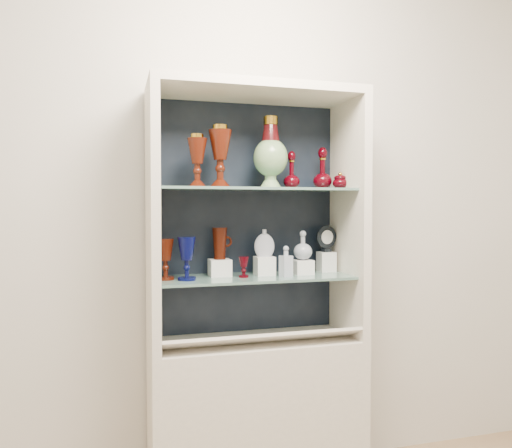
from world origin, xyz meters
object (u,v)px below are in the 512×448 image
object	(u,v)px
enamel_urn	(271,153)
ruby_decanter_a	(292,168)
cobalt_goblet	(187,259)
ruby_goblet_small	(244,267)
pedestal_lamp_left	(197,161)
ruby_decanter_b	(323,167)
lidded_bowl	(340,180)
cameo_medallion	(326,238)
ruby_goblet_tall	(166,259)
pedestal_lamp_right	(220,156)
flat_flask	(264,242)
clear_square_bottle	(286,261)
ruby_pitcher	(220,243)
clear_round_decanter	(303,246)

from	to	relation	value
enamel_urn	ruby_decanter_a	distance (m)	0.14
cobalt_goblet	ruby_goblet_small	xyz separation A→B (m)	(0.27, 0.02, -0.05)
pedestal_lamp_left	ruby_decanter_b	xyz separation A→B (m)	(0.65, 0.10, -0.01)
lidded_bowl	cameo_medallion	distance (m)	0.30
ruby_decanter_b	ruby_goblet_tall	distance (m)	0.91
pedestal_lamp_left	ruby_goblet_tall	distance (m)	0.47
ruby_goblet_tall	ruby_goblet_small	distance (m)	0.36
pedestal_lamp_right	flat_flask	world-z (taller)	pedestal_lamp_right
pedestal_lamp_right	cobalt_goblet	distance (m)	0.49
flat_flask	cameo_medallion	bearing A→B (deg)	20.09
ruby_decanter_a	clear_square_bottle	distance (m)	0.46
enamel_urn	flat_flask	world-z (taller)	enamel_urn
ruby_decanter_a	cameo_medallion	bearing A→B (deg)	9.22
pedestal_lamp_right	clear_square_bottle	bearing A→B (deg)	0.19
cobalt_goblet	cameo_medallion	xyz separation A→B (m)	(0.73, 0.11, 0.07)
pedestal_lamp_left	pedestal_lamp_right	bearing A→B (deg)	0.40
ruby_goblet_tall	ruby_decanter_a	bearing A→B (deg)	3.54
flat_flask	ruby_pitcher	bearing A→B (deg)	-174.32
pedestal_lamp_left	lidded_bowl	world-z (taller)	pedestal_lamp_left
pedestal_lamp_right	clear_round_decanter	size ratio (longest dim) A/B	2.05
pedestal_lamp_right	ruby_decanter_a	size ratio (longest dim) A/B	1.36
enamel_urn	pedestal_lamp_left	bearing A→B (deg)	-172.44
pedestal_lamp_left	ruby_goblet_tall	world-z (taller)	pedestal_lamp_left
ruby_goblet_tall	ruby_goblet_small	xyz separation A→B (m)	(0.36, -0.02, -0.04)
pedestal_lamp_right	enamel_urn	distance (m)	0.26
cameo_medallion	enamel_urn	bearing A→B (deg)	-179.94
ruby_pitcher	flat_flask	distance (m)	0.22
pedestal_lamp_right	cobalt_goblet	size ratio (longest dim) A/B	1.44
ruby_decanter_a	flat_flask	xyz separation A→B (m)	(-0.14, -0.01, -0.37)
cobalt_goblet	flat_flask	distance (m)	0.40
clear_round_decanter	lidded_bowl	bearing A→B (deg)	-2.51
lidded_bowl	ruby_goblet_small	xyz separation A→B (m)	(-0.50, -0.02, -0.41)
ruby_goblet_small	clear_square_bottle	bearing A→B (deg)	-6.85
ruby_pitcher	cameo_medallion	distance (m)	0.56
ruby_decanter_a	ruby_goblet_tall	world-z (taller)	ruby_decanter_a
cobalt_goblet	pedestal_lamp_left	bearing A→B (deg)	-12.14
ruby_decanter_b	lidded_bowl	size ratio (longest dim) A/B	2.63
enamel_urn	lidded_bowl	xyz separation A→B (m)	(0.36, -0.00, -0.13)
ruby_decanter_a	lidded_bowl	world-z (taller)	ruby_decanter_a
ruby_goblet_small	flat_flask	size ratio (longest dim) A/B	0.71
pedestal_lamp_left	clear_square_bottle	bearing A→B (deg)	0.24
enamel_urn	cameo_medallion	distance (m)	0.54
clear_square_bottle	ruby_goblet_tall	bearing A→B (deg)	175.04
pedestal_lamp_left	flat_flask	size ratio (longest dim) A/B	1.73
pedestal_lamp_left	ruby_decanter_b	world-z (taller)	pedestal_lamp_left
ruby_pitcher	clear_square_bottle	size ratio (longest dim) A/B	1.04
cobalt_goblet	clear_square_bottle	size ratio (longest dim) A/B	1.34
ruby_goblet_tall	clear_square_bottle	distance (m)	0.56
cameo_medallion	pedestal_lamp_left	bearing A→B (deg)	177.29
ruby_goblet_small	clear_square_bottle	distance (m)	0.20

